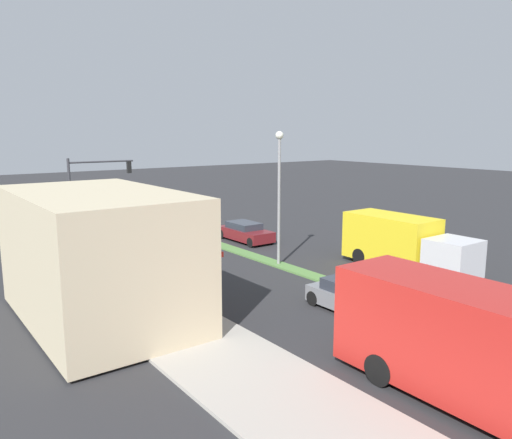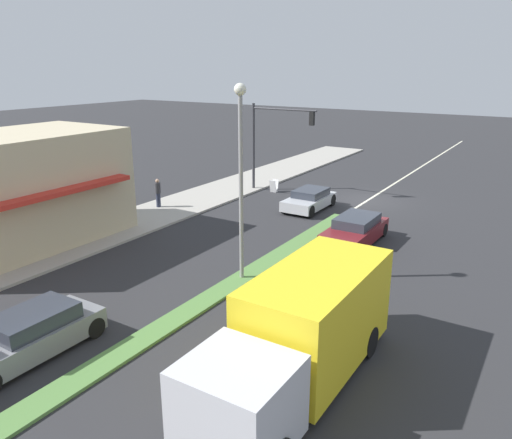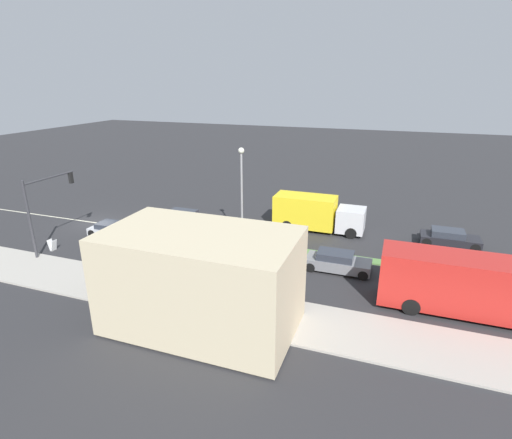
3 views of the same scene
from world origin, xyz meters
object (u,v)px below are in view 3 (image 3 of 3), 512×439
Objects in this scene: sedan_maroon at (184,218)px; traffic_signal_main at (44,201)px; warning_aframe_sign at (52,245)px; street_lamp at (242,184)px; city_bus at (489,287)px; sedan_dark at (449,238)px; suv_grey at (337,262)px; delivery_truck at (315,213)px; pedestrian at (93,275)px; sedan_silver at (113,230)px.

traffic_signal_main is at bearing -37.78° from sedan_maroon.
street_lamp is at bearing 115.07° from warning_aframe_sign.
sedan_dark is (-10.00, -0.89, -1.12)m from city_bus.
street_lamp reaches higher than traffic_signal_main.
traffic_signal_main is 1.32× the size of sedan_dark.
city_bus is 2.59× the size of sedan_dark.
city_bus is at bearing 72.10° from sedan_maroon.
street_lamp is 9.00m from suv_grey.
warning_aframe_sign is at bearing -57.84° from delivery_truck.
sedan_maroon reaches higher than sedan_dark.
pedestrian is 11.94m from sedan_maroon.
sedan_maroon is at bearing 137.16° from sedan_silver.
sedan_silver is at bearing -78.05° from street_lamp.
pedestrian is 0.39× the size of suv_grey.
warning_aframe_sign is 0.20× the size of suv_grey.
traffic_signal_main is 30.16m from sedan_dark.
sedan_maroon is at bearing -82.54° from sedan_dark.
sedan_maroon reaches higher than warning_aframe_sign.
traffic_signal_main is 3.48m from warning_aframe_sign.
sedan_maroon is 14.67m from suv_grey.
sedan_silver is at bearing -96.06° from city_bus.
city_bus is at bearing 102.24° from pedestrian.
pedestrian reaches higher than sedan_silver.
sedan_silver is at bearing -74.22° from sedan_dark.
delivery_truck is 1.74× the size of sedan_maroon.
sedan_maroon is at bearing 142.22° from traffic_signal_main.
delivery_truck is at bearing 104.31° from sedan_maroon.
sedan_dark is (-11.12, 27.85, -3.28)m from traffic_signal_main.
city_bus reaches higher than suv_grey.
sedan_dark is (-11.01, 27.93, 0.20)m from warning_aframe_sign.
pedestrian is at bearing -60.85° from suv_grey.
pedestrian is at bearing -30.82° from street_lamp.
warning_aframe_sign is (-3.71, -7.05, -0.57)m from pedestrian.
street_lamp is 4.43× the size of pedestrian.
delivery_truck is 1.76× the size of sedan_dark.
sedan_dark is 10.32m from suv_grey.
delivery_truck is (-11.01, 17.51, 1.04)m from warning_aframe_sign.
traffic_signal_main is 28.84m from city_bus.
sedan_maroon is (-7.20, -22.29, -1.11)m from city_bus.
city_bus is at bearing 71.33° from suv_grey.
suv_grey is at bearing 100.86° from traffic_signal_main.
suv_grey reaches higher than warning_aframe_sign.
warning_aframe_sign is 10.50m from sedan_maroon.
street_lamp is at bearing -43.03° from delivery_truck.
suv_grey is at bearing -45.76° from sedan_dark.
delivery_truck reaches higher than sedan_dark.
city_bus reaches higher than sedan_dark.
delivery_truck is at bearing 136.97° from street_lamp.
suv_grey is (-3.92, 20.45, -3.26)m from traffic_signal_main.
street_lamp is at bearing 115.63° from traffic_signal_main.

